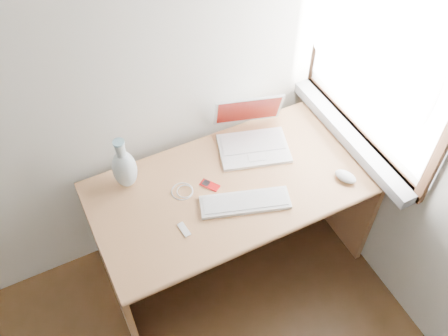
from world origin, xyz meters
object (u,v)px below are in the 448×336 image
vase (124,168)px  laptop (250,136)px  desk (226,197)px  external_keyboard (245,202)px

vase → laptop: bearing=-2.6°
desk → vase: vase is taller
desk → external_keyboard: external_keyboard is taller
laptop → vase: (-0.66, 0.03, 0.07)m
external_keyboard → vase: size_ratio=1.48×
desk → external_keyboard: 0.31m
laptop → vase: 0.66m
laptop → vase: size_ratio=1.37×
laptop → desk: bearing=-132.8°
external_keyboard → laptop: bearing=76.5°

